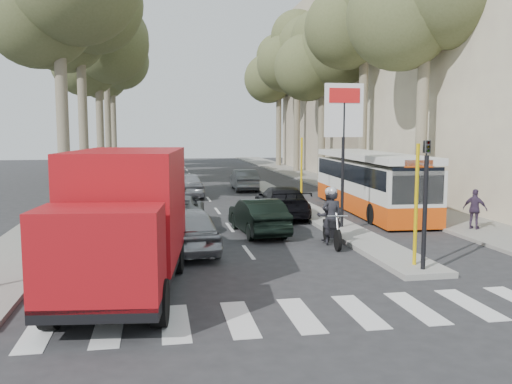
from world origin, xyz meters
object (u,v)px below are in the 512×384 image
at_px(red_truck, 125,219).
at_px(city_bus, 370,180).
at_px(silver_hatchback, 187,229).
at_px(dark_hatchback, 258,216).
at_px(motorcycle, 330,218).

bearing_deg(red_truck, city_bus, 53.19).
distance_m(silver_hatchback, dark_hatchback, 3.74).
distance_m(silver_hatchback, motorcycle, 4.85).
bearing_deg(dark_hatchback, red_truck, 51.19).
distance_m(dark_hatchback, red_truck, 8.11).
bearing_deg(city_bus, dark_hatchback, -141.34).
height_order(silver_hatchback, dark_hatchback, silver_hatchback).
xyz_separation_m(dark_hatchback, motorcycle, (2.07, -2.28, 0.24)).
distance_m(red_truck, city_bus, 15.47).
height_order(dark_hatchback, motorcycle, motorcycle).
xyz_separation_m(silver_hatchback, red_truck, (-1.68, -4.17, 1.05)).
height_order(red_truck, motorcycle, red_truck).
xyz_separation_m(silver_hatchback, dark_hatchback, (2.76, 2.52, -0.07)).
distance_m(city_bus, motorcycle, 7.98).
bearing_deg(city_bus, red_truck, -130.83).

